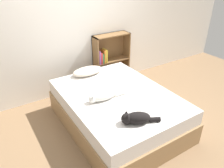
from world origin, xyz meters
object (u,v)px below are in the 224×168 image
bed (117,109)px  cat_dark (136,118)px  bookshelf (109,59)px  cat_light (103,96)px  pillow (88,71)px

bed → cat_dark: (-0.19, -0.69, 0.36)m
cat_dark → bed: bearing=-78.9°
bed → cat_dark: size_ratio=4.41×
bed → bookshelf: (0.64, 1.28, 0.28)m
cat_dark → bookshelf: 2.14m
cat_light → cat_dark: size_ratio=1.28×
bed → bookshelf: size_ratio=1.89×
pillow → cat_light: (-0.20, -0.87, 0.00)m
cat_dark → bookshelf: bookshelf is taller
bed → pillow: bearing=95.2°
pillow → cat_light: bearing=-102.7°
pillow → cat_dark: 1.55m
cat_dark → bookshelf: size_ratio=0.43×
cat_light → bookshelf: size_ratio=0.55×
pillow → cat_light: size_ratio=0.93×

